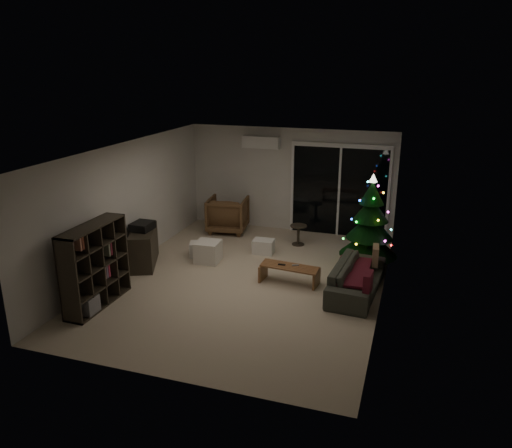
{
  "coord_description": "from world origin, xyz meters",
  "views": [
    {
      "loc": [
        2.88,
        -8.2,
        3.94
      ],
      "look_at": [
        0.1,
        0.3,
        1.05
      ],
      "focal_mm": 35.0,
      "sensor_mm": 36.0,
      "label": 1
    }
  ],
  "objects_px": {
    "sofa": "(357,278)",
    "media_cabinet": "(144,247)",
    "bookshelf": "(86,264)",
    "armchair": "(228,215)",
    "coffee_table": "(289,275)",
    "christmas_tree": "(370,220)"
  },
  "relations": [
    {
      "from": "bookshelf",
      "to": "media_cabinet",
      "type": "bearing_deg",
      "value": 90.92
    },
    {
      "from": "sofa",
      "to": "bookshelf",
      "type": "bearing_deg",
      "value": 117.59
    },
    {
      "from": "sofa",
      "to": "media_cabinet",
      "type": "bearing_deg",
      "value": 94.5
    },
    {
      "from": "bookshelf",
      "to": "christmas_tree",
      "type": "xyz_separation_m",
      "value": [
        4.35,
        3.26,
        0.23
      ]
    },
    {
      "from": "armchair",
      "to": "sofa",
      "type": "height_order",
      "value": "armchair"
    },
    {
      "from": "bookshelf",
      "to": "armchair",
      "type": "height_order",
      "value": "bookshelf"
    },
    {
      "from": "bookshelf",
      "to": "christmas_tree",
      "type": "bearing_deg",
      "value": 37.8
    },
    {
      "from": "bookshelf",
      "to": "armchair",
      "type": "relative_size",
      "value": 1.53
    },
    {
      "from": "bookshelf",
      "to": "christmas_tree",
      "type": "distance_m",
      "value": 5.44
    },
    {
      "from": "media_cabinet",
      "to": "armchair",
      "type": "xyz_separation_m",
      "value": [
        0.86,
        2.51,
        0.05
      ]
    },
    {
      "from": "armchair",
      "to": "coffee_table",
      "type": "relative_size",
      "value": 0.86
    },
    {
      "from": "christmas_tree",
      "to": "armchair",
      "type": "bearing_deg",
      "value": 162.77
    },
    {
      "from": "sofa",
      "to": "coffee_table",
      "type": "relative_size",
      "value": 1.73
    },
    {
      "from": "media_cabinet",
      "to": "coffee_table",
      "type": "xyz_separation_m",
      "value": [
        3.06,
        0.02,
        -0.2
      ]
    },
    {
      "from": "media_cabinet",
      "to": "sofa",
      "type": "relative_size",
      "value": 0.63
    },
    {
      "from": "sofa",
      "to": "christmas_tree",
      "type": "height_order",
      "value": "christmas_tree"
    },
    {
      "from": "sofa",
      "to": "coffee_table",
      "type": "bearing_deg",
      "value": 94.08
    },
    {
      "from": "coffee_table",
      "to": "christmas_tree",
      "type": "bearing_deg",
      "value": 53.43
    },
    {
      "from": "sofa",
      "to": "coffee_table",
      "type": "distance_m",
      "value": 1.25
    },
    {
      "from": "media_cabinet",
      "to": "armchair",
      "type": "relative_size",
      "value": 1.27
    },
    {
      "from": "bookshelf",
      "to": "sofa",
      "type": "distance_m",
      "value": 4.7
    },
    {
      "from": "bookshelf",
      "to": "armchair",
      "type": "xyz_separation_m",
      "value": [
        0.86,
        4.34,
        -0.29
      ]
    }
  ]
}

